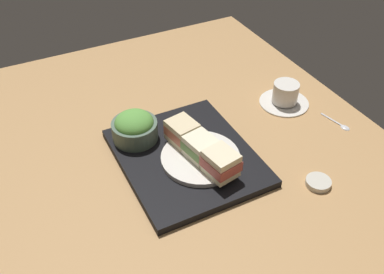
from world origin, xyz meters
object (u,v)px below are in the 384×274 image
(small_sauce_dish, at_px, (318,182))
(teaspoon, at_px, (341,125))
(salad_bowl, at_px, (135,127))
(coffee_cup, at_px, (285,95))
(sandwich_middle, at_px, (201,147))
(sandwich_near, at_px, (182,132))
(sandwich_plate, at_px, (200,158))
(sandwich_far, at_px, (221,163))

(small_sauce_dish, distance_m, teaspoon, 0.25)
(salad_bowl, distance_m, small_sauce_dish, 0.47)
(salad_bowl, xyz_separation_m, coffee_cup, (0.02, 0.45, -0.03))
(salad_bowl, relative_size, teaspoon, 1.21)
(sandwich_middle, xyz_separation_m, salad_bowl, (-0.15, -0.11, -0.00))
(sandwich_near, height_order, small_sauce_dish, sandwich_near)
(sandwich_near, distance_m, coffee_cup, 0.36)
(sandwich_plate, distance_m, sandwich_far, 0.08)
(salad_bowl, height_order, teaspoon, salad_bowl)
(sandwich_plate, xyz_separation_m, sandwich_far, (0.07, 0.01, 0.04))
(coffee_cup, bearing_deg, sandwich_near, -81.83)
(coffee_cup, bearing_deg, sandwich_middle, -70.05)
(sandwich_plate, height_order, teaspoon, sandwich_plate)
(sandwich_near, xyz_separation_m, sandwich_middle, (0.07, 0.01, -0.00))
(sandwich_middle, relative_size, coffee_cup, 0.61)
(sandwich_plate, distance_m, sandwich_near, 0.08)
(salad_bowl, relative_size, small_sauce_dish, 1.96)
(sandwich_far, distance_m, teaspoon, 0.41)
(teaspoon, bearing_deg, sandwich_plate, -94.84)
(salad_bowl, height_order, coffee_cup, salad_bowl)
(sandwich_plate, xyz_separation_m, sandwich_near, (-0.07, -0.01, 0.03))
(sandwich_plate, height_order, coffee_cup, coffee_cup)
(sandwich_far, bearing_deg, sandwich_middle, -169.60)
(sandwich_far, bearing_deg, sandwich_plate, -169.60)
(sandwich_plate, distance_m, sandwich_middle, 0.03)
(sandwich_plate, distance_m, small_sauce_dish, 0.28)
(sandwich_middle, height_order, teaspoon, sandwich_middle)
(sandwich_near, bearing_deg, salad_bowl, -127.65)
(salad_bowl, bearing_deg, sandwich_middle, 36.81)
(sandwich_plate, xyz_separation_m, salad_bowl, (-0.15, -0.11, 0.03))
(coffee_cup, bearing_deg, sandwich_plate, -70.05)
(sandwich_near, bearing_deg, sandwich_plate, 10.40)
(salad_bowl, relative_size, coffee_cup, 0.81)
(sandwich_plate, height_order, sandwich_middle, sandwich_middle)
(sandwich_middle, xyz_separation_m, teaspoon, (0.04, 0.42, -0.05))
(sandwich_middle, xyz_separation_m, coffee_cup, (-0.12, 0.34, -0.03))
(coffee_cup, height_order, teaspoon, coffee_cup)
(small_sauce_dish, bearing_deg, sandwich_plate, -130.30)
(small_sauce_dish, bearing_deg, salad_bowl, -135.40)
(sandwich_middle, relative_size, small_sauce_dish, 1.46)
(small_sauce_dish, bearing_deg, coffee_cup, 157.72)
(sandwich_middle, distance_m, salad_bowl, 0.18)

